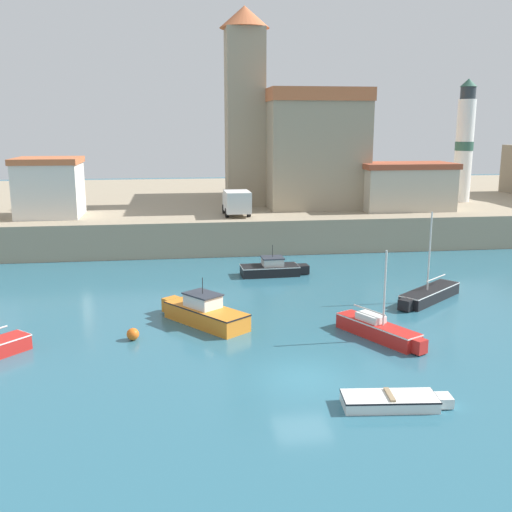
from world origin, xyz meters
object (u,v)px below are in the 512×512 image
(harbor_shed_mid_row, at_px, (49,187))
(church, at_px, (296,141))
(motorboat_black_4, at_px, (272,268))
(lighthouse, at_px, (464,143))
(motorboat_orange_1, at_px, (204,312))
(truck_on_quay, at_px, (236,202))
(mooring_buoy, at_px, (133,334))
(sailboat_black_5, at_px, (429,294))
(sailboat_red_0, at_px, (378,329))
(dinghy_white_2, at_px, (393,401))
(harbor_shed_far_end, at_px, (405,186))

(harbor_shed_mid_row, bearing_deg, church, 18.02)
(motorboat_black_4, xyz_separation_m, lighthouse, (22.44, 16.58, 8.36))
(motorboat_orange_1, xyz_separation_m, truck_on_quay, (3.92, 20.09, 3.51))
(mooring_buoy, distance_m, church, 35.93)
(harbor_shed_mid_row, bearing_deg, sailboat_black_5, -36.57)
(motorboat_black_4, bearing_deg, truck_on_quay, 98.89)
(sailboat_red_0, height_order, sailboat_black_5, sailboat_black_5)
(dinghy_white_2, distance_m, harbor_shed_far_end, 35.66)
(sailboat_red_0, xyz_separation_m, sailboat_black_5, (5.36, 6.04, -0.06))
(sailboat_red_0, xyz_separation_m, harbor_shed_far_end, (11.16, 25.37, 4.63))
(sailboat_black_5, xyz_separation_m, truck_on_quay, (-10.19, 17.62, 3.71))
(sailboat_red_0, relative_size, church, 0.28)
(church, bearing_deg, mooring_buoy, -115.11)
(dinghy_white_2, relative_size, truck_on_quay, 1.00)
(harbor_shed_mid_row, bearing_deg, motorboat_orange_1, -61.12)
(harbor_shed_far_end, bearing_deg, truck_on_quay, -173.89)
(sailboat_black_5, xyz_separation_m, harbor_shed_far_end, (5.80, 19.33, 4.69))
(dinghy_white_2, xyz_separation_m, church, (4.28, 40.44, 8.78))
(dinghy_white_2, relative_size, motorboat_black_4, 0.87)
(church, bearing_deg, harbor_shed_far_end, -40.81)
(motorboat_orange_1, bearing_deg, sailboat_red_0, -22.18)
(dinghy_white_2, height_order, mooring_buoy, mooring_buoy)
(dinghy_white_2, xyz_separation_m, motorboat_black_4, (-1.31, 21.15, 0.23))
(sailboat_black_5, bearing_deg, motorboat_black_4, 138.37)
(sailboat_black_5, height_order, truck_on_quay, sailboat_black_5)
(dinghy_white_2, bearing_deg, sailboat_black_5, 61.43)
(truck_on_quay, bearing_deg, lighthouse, 15.47)
(motorboat_black_4, distance_m, harbor_shed_far_end, 19.12)
(motorboat_orange_1, xyz_separation_m, harbor_shed_far_end, (19.92, 21.80, 4.49))
(dinghy_white_2, bearing_deg, mooring_buoy, 139.82)
(church, bearing_deg, lighthouse, -9.13)
(motorboat_black_4, xyz_separation_m, harbor_shed_mid_row, (-17.56, 11.76, 4.97))
(lighthouse, xyz_separation_m, truck_on_quay, (-23.99, -6.64, -4.72))
(mooring_buoy, height_order, harbor_shed_far_end, harbor_shed_far_end)
(motorboat_orange_1, distance_m, church, 32.55)
(harbor_shed_mid_row, relative_size, harbor_shed_far_end, 0.63)
(sailboat_red_0, relative_size, mooring_buoy, 8.35)
(motorboat_orange_1, height_order, lighthouse, lighthouse)
(harbor_shed_mid_row, bearing_deg, harbor_shed_far_end, -0.19)
(motorboat_orange_1, relative_size, truck_on_quay, 1.29)
(harbor_shed_mid_row, bearing_deg, mooring_buoy, -70.82)
(lighthouse, bearing_deg, harbor_shed_mid_row, -173.12)
(sailboat_black_5, xyz_separation_m, church, (-3.05, 26.97, 8.62))
(mooring_buoy, relative_size, harbor_shed_far_end, 0.07)
(motorboat_orange_1, bearing_deg, church, 69.39)
(mooring_buoy, height_order, harbor_shed_mid_row, harbor_shed_mid_row)
(harbor_shed_far_end, bearing_deg, sailboat_red_0, -113.74)
(sailboat_black_5, height_order, harbor_shed_far_end, harbor_shed_far_end)
(sailboat_black_5, distance_m, lighthouse, 29.16)
(motorboat_black_4, relative_size, truck_on_quay, 1.16)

